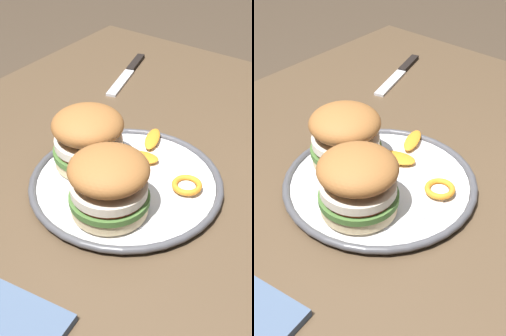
{
  "view_description": "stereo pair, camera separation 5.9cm",
  "coord_description": "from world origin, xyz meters",
  "views": [
    {
      "loc": [
        -0.49,
        -0.37,
        1.23
      ],
      "look_at": [
        0.01,
        -0.01,
        0.77
      ],
      "focal_mm": 50.9,
      "sensor_mm": 36.0,
      "label": 1
    },
    {
      "loc": [
        -0.45,
        -0.41,
        1.23
      ],
      "look_at": [
        0.01,
        -0.01,
        0.77
      ],
      "focal_mm": 50.9,
      "sensor_mm": 36.0,
      "label": 2
    }
  ],
  "objects": [
    {
      "name": "dining_table",
      "position": [
        0.0,
        0.0,
        0.63
      ],
      "size": [
        1.18,
        0.92,
        0.73
      ],
      "color": "brown",
      "rests_on": "ground"
    },
    {
      "name": "dinner_plate",
      "position": [
        0.01,
        -0.01,
        0.74
      ],
      "size": [
        0.32,
        0.32,
        0.02
      ],
      "color": "white",
      "rests_on": "dining_table"
    },
    {
      "name": "sandwich_half_left",
      "position": [
        -0.06,
        -0.04,
        0.8
      ],
      "size": [
        0.17,
        0.17,
        0.1
      ],
      "color": "beige",
      "rests_on": "dinner_plate"
    },
    {
      "name": "sandwich_half_right",
      "position": [
        0.01,
        0.06,
        0.8
      ],
      "size": [
        0.16,
        0.16,
        0.1
      ],
      "color": "beige",
      "rests_on": "dinner_plate"
    },
    {
      "name": "orange_peel_curled",
      "position": [
        0.05,
        -0.11,
        0.75
      ],
      "size": [
        0.05,
        0.05,
        0.01
      ],
      "color": "orange",
      "rests_on": "dinner_plate"
    },
    {
      "name": "orange_peel_strip_long",
      "position": [
        0.07,
        -0.0,
        0.75
      ],
      "size": [
        0.05,
        0.07,
        0.01
      ],
      "color": "orange",
      "rests_on": "dinner_plate"
    },
    {
      "name": "orange_peel_strip_short",
      "position": [
        0.13,
        0.01,
        0.75
      ],
      "size": [
        0.07,
        0.05,
        0.01
      ],
      "color": "orange",
      "rests_on": "dinner_plate"
    },
    {
      "name": "table_knife",
      "position": [
        0.37,
        0.23,
        0.74
      ],
      "size": [
        0.22,
        0.08,
        0.01
      ],
      "color": "silver",
      "rests_on": "dining_table"
    }
  ]
}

